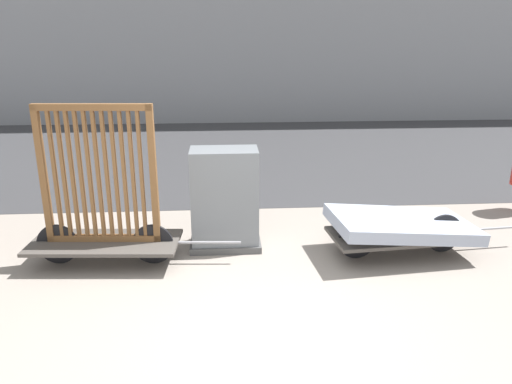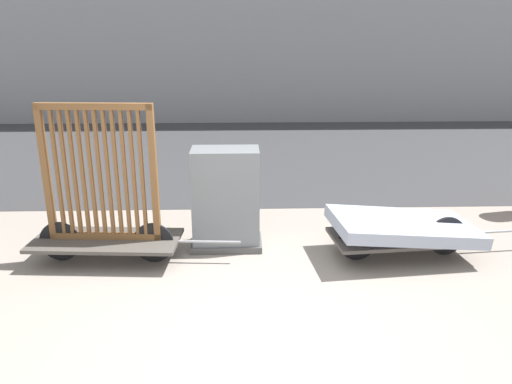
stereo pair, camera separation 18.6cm
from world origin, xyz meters
TOP-DOWN VIEW (x-y plane):
  - ground_plane at (0.00, 0.00)m, footprint 60.00×60.00m
  - road_strip at (0.00, 6.89)m, footprint 56.00×7.31m
  - bike_cart_with_bedframe at (-1.69, 1.54)m, footprint 2.36×0.82m
  - bike_cart_with_mattress at (1.70, 1.54)m, footprint 2.38×1.08m
  - utility_cabinet at (-0.35, 1.91)m, footprint 0.85×0.52m

SIDE VIEW (x-z plane):
  - ground_plane at x=0.00m, z-range 0.00..0.00m
  - road_strip at x=0.00m, z-range 0.00..0.01m
  - bike_cart_with_mattress at x=1.70m, z-range 0.09..0.61m
  - utility_cabinet at x=-0.35m, z-range -0.04..1.17m
  - bike_cart_with_bedframe at x=-1.69m, z-range -0.28..1.52m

